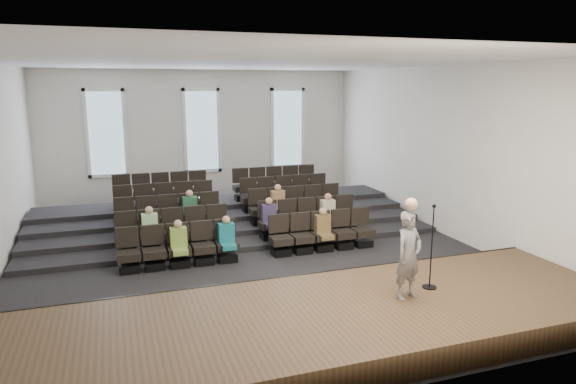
% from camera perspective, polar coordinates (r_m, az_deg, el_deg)
% --- Properties ---
extents(ground, '(14.00, 14.00, 0.00)m').
position_cam_1_polar(ground, '(14.04, -4.38, -6.57)').
color(ground, black).
rests_on(ground, ground).
extents(ceiling, '(12.00, 14.00, 0.02)m').
position_cam_1_polar(ceiling, '(13.35, -4.72, 14.30)').
color(ceiling, white).
rests_on(ceiling, ground).
extents(wall_back, '(12.00, 0.04, 5.00)m').
position_cam_1_polar(wall_back, '(20.30, -9.56, 6.20)').
color(wall_back, silver).
rests_on(wall_back, ground).
extents(wall_front, '(12.00, 0.04, 5.00)m').
position_cam_1_polar(wall_front, '(7.03, 10.03, -4.17)').
color(wall_front, silver).
rests_on(wall_front, ground).
extents(wall_right, '(0.04, 14.00, 5.00)m').
position_cam_1_polar(wall_right, '(16.05, 16.81, 4.43)').
color(wall_right, silver).
rests_on(wall_right, ground).
extents(stage, '(11.80, 3.60, 0.50)m').
position_cam_1_polar(stage, '(9.45, 3.73, -14.36)').
color(stage, '#48331E').
rests_on(stage, ground).
extents(stage_lip, '(11.80, 0.06, 0.52)m').
position_cam_1_polar(stage_lip, '(10.96, 0.10, -10.53)').
color(stage_lip, black).
rests_on(stage_lip, ground).
extents(risers, '(11.80, 4.80, 0.60)m').
position_cam_1_polar(risers, '(16.95, -7.11, -2.72)').
color(risers, black).
rests_on(risers, ground).
extents(seating_rows, '(6.80, 4.70, 1.67)m').
position_cam_1_polar(seating_rows, '(15.29, -5.89, -2.42)').
color(seating_rows, black).
rests_on(seating_rows, ground).
extents(windows, '(8.44, 0.10, 3.24)m').
position_cam_1_polar(windows, '(20.21, -9.54, 6.74)').
color(windows, white).
rests_on(windows, wall_back).
extents(audience, '(5.45, 2.64, 1.10)m').
position_cam_1_polar(audience, '(14.11, -4.76, -3.05)').
color(audience, '#7DA241').
rests_on(audience, seating_rows).
extents(speaker, '(0.70, 0.56, 1.66)m').
position_cam_1_polar(speaker, '(9.81, 13.26, -6.86)').
color(speaker, slate).
rests_on(speaker, stage).
extents(mic_stand, '(0.28, 0.28, 1.69)m').
position_cam_1_polar(mic_stand, '(10.48, 15.58, -7.64)').
color(mic_stand, black).
rests_on(mic_stand, stage).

